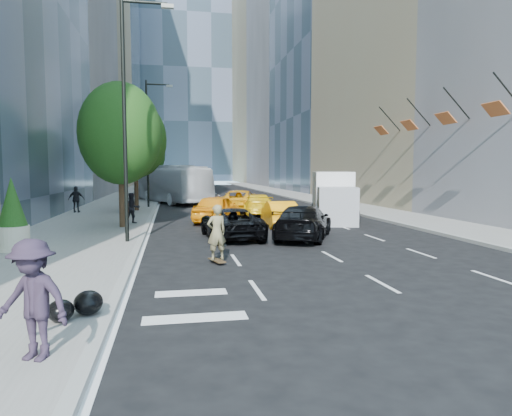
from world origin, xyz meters
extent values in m
plane|color=black|center=(0.00, 0.00, 0.00)|extent=(160.00, 160.00, 0.00)
cube|color=slate|center=(-9.00, 30.00, 0.07)|extent=(6.00, 120.00, 0.15)
cube|color=slate|center=(10.00, 30.00, 0.07)|extent=(4.00, 120.00, 0.15)
cube|color=#303F4B|center=(-22.00, 92.00, 30.00)|extent=(20.00, 28.00, 60.00)
cube|color=#5E5E62|center=(22.00, 74.00, 32.50)|extent=(20.00, 24.00, 65.00)
cube|color=gray|center=(22.00, 98.00, 25.00)|extent=(20.00, 24.00, 50.00)
cube|color=#303F4B|center=(0.00, 120.00, 45.00)|extent=(40.00, 20.00, 90.00)
cylinder|color=black|center=(-6.50, 4.00, 5.15)|extent=(0.16, 0.16, 10.00)
cylinder|color=black|center=(-5.60, 4.00, 9.85)|extent=(1.80, 0.12, 0.12)
cube|color=#99998C|center=(-4.70, 4.00, 9.75)|extent=(0.50, 0.22, 0.15)
cylinder|color=black|center=(-6.50, 22.00, 5.15)|extent=(0.16, 0.16, 10.00)
cylinder|color=black|center=(-5.60, 22.00, 9.85)|extent=(1.80, 0.12, 0.12)
cube|color=#99998C|center=(-4.70, 22.00, 9.75)|extent=(0.50, 0.22, 0.15)
cylinder|color=black|center=(-7.20, 9.00, 1.72)|extent=(0.30, 0.30, 3.15)
ellipsoid|color=black|center=(-7.20, 9.00, 4.98)|extent=(4.20, 4.20, 5.25)
cylinder|color=black|center=(-7.20, 19.00, 1.84)|extent=(0.30, 0.30, 3.38)
ellipsoid|color=black|center=(-7.20, 19.00, 5.32)|extent=(4.50, 4.50, 5.62)
cylinder|color=black|center=(-7.20, 32.00, 1.61)|extent=(0.30, 0.30, 2.93)
ellipsoid|color=black|center=(-7.20, 32.00, 4.63)|extent=(3.90, 3.90, 4.88)
cylinder|color=black|center=(-6.40, 40.00, 2.75)|extent=(0.14, 0.14, 5.20)
imported|color=black|center=(-6.40, 40.00, 4.35)|extent=(2.48, 0.53, 1.00)
cylinder|color=black|center=(11.15, 4.00, 6.85)|extent=(1.75, 0.08, 1.75)
cube|color=#B45929|center=(10.50, 4.00, 6.00)|extent=(0.64, 1.30, 0.64)
cylinder|color=black|center=(11.15, 8.00, 6.85)|extent=(1.75, 0.08, 1.75)
cube|color=#B45929|center=(10.50, 8.00, 6.00)|extent=(0.64, 1.30, 0.64)
cylinder|color=black|center=(11.15, 12.00, 6.85)|extent=(1.75, 0.08, 1.75)
cube|color=#B45929|center=(10.50, 12.00, 6.00)|extent=(0.64, 1.30, 0.64)
cylinder|color=black|center=(11.15, 16.00, 6.85)|extent=(1.75, 0.08, 1.75)
cube|color=#B45929|center=(10.50, 16.00, 6.00)|extent=(0.64, 1.30, 0.64)
imported|color=olive|center=(-3.20, -0.46, 0.92)|extent=(0.78, 0.63, 1.85)
imported|color=black|center=(-2.00, 5.00, 0.70)|extent=(2.62, 5.16, 1.40)
imported|color=black|center=(1.20, 4.28, 0.76)|extent=(4.15, 5.65, 1.52)
imported|color=#FF990D|center=(-2.00, 11.50, 0.83)|extent=(3.62, 5.22, 1.65)
imported|color=orange|center=(1.20, 9.00, 0.71)|extent=(1.71, 4.36, 1.41)
imported|color=#FFAE0D|center=(0.26, 17.65, 0.81)|extent=(4.07, 6.35, 1.63)
imported|color=yellow|center=(1.20, 15.50, 0.72)|extent=(2.63, 5.17, 1.44)
imported|color=silver|center=(-4.80, 28.45, 1.77)|extent=(7.56, 12.88, 3.54)
cube|color=silver|center=(5.28, 11.82, 1.73)|extent=(3.25, 4.73, 2.53)
cube|color=gray|center=(4.49, 8.74, 1.08)|extent=(2.55, 2.35, 2.15)
cylinder|color=black|center=(3.44, 8.62, 0.47)|extent=(0.55, 0.99, 0.94)
cylinder|color=black|center=(5.35, 8.13, 0.47)|extent=(0.55, 0.99, 0.94)
cylinder|color=black|center=(4.70, 13.52, 0.47)|extent=(0.55, 0.99, 0.94)
cylinder|color=black|center=(6.60, 13.03, 0.47)|extent=(0.55, 0.99, 0.94)
imported|color=black|center=(-6.80, 10.45, 1.00)|extent=(1.00, 0.90, 1.70)
imported|color=black|center=(-11.20, 18.00, 1.07)|extent=(1.10, 0.52, 1.83)
imported|color=#2A1F2F|center=(-6.80, -8.00, 1.11)|extent=(1.42, 1.16, 1.91)
cylinder|color=beige|center=(-10.45, 2.62, 0.60)|extent=(1.13, 1.13, 0.90)
cone|color=black|center=(-10.45, 2.62, 1.96)|extent=(1.02, 1.02, 1.81)
ellipsoid|color=black|center=(-6.37, -5.82, 0.40)|extent=(0.59, 0.64, 0.50)
ellipsoid|color=black|center=(-6.83, -6.18, 0.37)|extent=(0.51, 0.56, 0.44)
camera|label=1|loc=(-4.65, -15.47, 3.13)|focal=32.00mm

